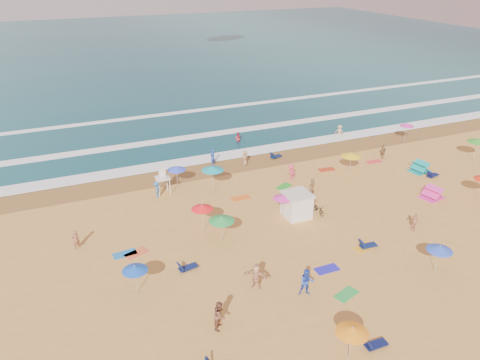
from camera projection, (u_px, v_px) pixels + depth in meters
name	position (u px, v px, depth m)	size (l,w,h in m)	color
ground	(268.00, 227.00, 37.39)	(220.00, 220.00, 0.00)	gold
ocean	(106.00, 52.00, 107.17)	(220.00, 140.00, 0.18)	#0C4756
wet_sand	(214.00, 168.00, 47.77)	(220.00, 220.00, 0.00)	olive
surf_foam	(188.00, 140.00, 55.06)	(200.00, 18.70, 0.05)	white
cabana	(297.00, 205.00, 38.53)	(2.00, 2.00, 2.00)	white
cabana_roof	(297.00, 194.00, 38.07)	(2.20, 2.20, 0.12)	silver
bicycle	(318.00, 209.00, 39.19)	(0.58, 1.66, 0.87)	black
lifeguard_stand	(163.00, 183.00, 42.26)	(1.20, 1.20, 2.10)	white
beach_umbrellas	(326.00, 199.00, 37.12)	(53.67, 26.96, 0.82)	blue
loungers	(322.00, 245.00, 34.73)	(54.42, 27.06, 0.34)	navy
towels	(264.00, 232.00, 36.65)	(41.43, 20.76, 0.03)	red
popup_tents	(426.00, 178.00, 44.32)	(5.33, 6.86, 1.20)	#EB34A5
beachgoers	(243.00, 202.00, 39.48)	(47.45, 28.34, 2.14)	brown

